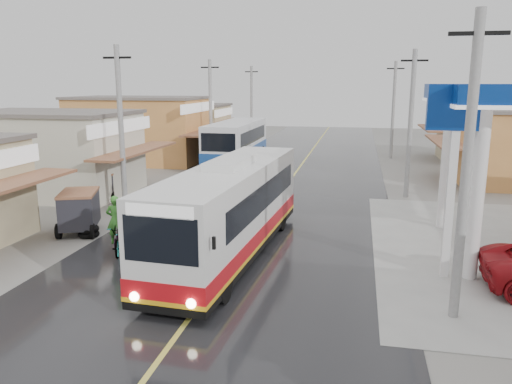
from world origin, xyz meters
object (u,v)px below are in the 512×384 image
tricycle_near (79,209)px  tricycle_far (106,183)px  coach_bus (231,209)px  second_bus (237,142)px  tyre_stack (89,231)px  cyclist (119,234)px

tricycle_near → tricycle_far: bearing=87.9°
coach_bus → second_bus: coach_bus is taller
tyre_stack → second_bus: bearing=85.0°
tricycle_far → coach_bus: bearing=-52.5°
coach_bus → tricycle_near: (-7.00, 1.40, -0.71)m
tricycle_near → tyre_stack: bearing=-55.0°
cyclist → tricycle_near: size_ratio=0.88×
tricycle_far → tricycle_near: bearing=-84.0°
second_bus → cyclist: second_bus is taller
second_bus → tricycle_near: (-2.30, -18.48, -0.78)m
coach_bus → second_bus: bearing=107.1°
second_bus → tricycle_near: 18.64m
cyclist → tricycle_far: (-4.89, 8.25, 0.13)m
tricycle_far → cyclist: bearing=-71.7°
tricycle_near → cyclist: bearing=-56.2°
coach_bus → tricycle_far: 11.89m
tricycle_far → tyre_stack: 7.22m
second_bus → tyre_stack: (-1.67, -18.91, -1.58)m
tricycle_near → second_bus: bearing=62.3°
tricycle_near → tyre_stack: 1.11m
second_bus → tricycle_far: second_bus is taller
coach_bus → second_bus: size_ratio=1.15×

